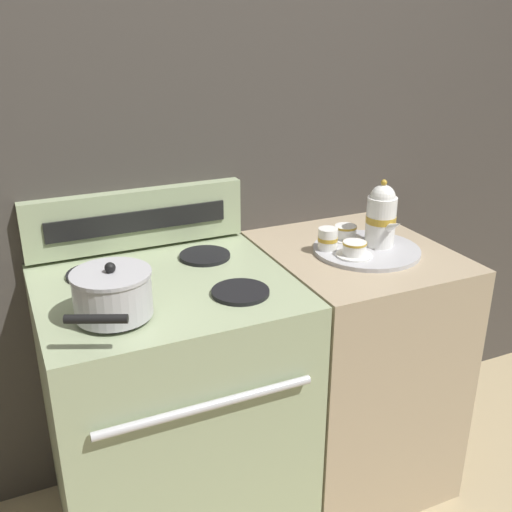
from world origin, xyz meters
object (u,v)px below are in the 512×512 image
at_px(creamer_jug, 328,239).
at_px(teacup_left, 354,249).
at_px(stove, 173,410).
at_px(serving_tray, 366,250).
at_px(saucepan, 112,294).
at_px(teacup_right, 345,232).
at_px(teapot, 382,216).

bearing_deg(creamer_jug, teacup_left, -61.81).
xyz_separation_m(stove, serving_tray, (0.68, -0.03, 0.45)).
relative_size(saucepan, serving_tray, 0.85).
distance_m(teacup_left, teacup_right, 0.16).
distance_m(saucepan, serving_tray, 0.87).
relative_size(saucepan, teacup_left, 2.58).
bearing_deg(teacup_right, serving_tray, -79.04).
relative_size(saucepan, creamer_jug, 4.17).
bearing_deg(teacup_right, stove, -173.48).
bearing_deg(stove, creamer_jug, 1.91).
xyz_separation_m(teapot, creamer_jug, (-0.18, 0.04, -0.07)).
distance_m(teacup_left, creamer_jug, 0.10).
bearing_deg(saucepan, teacup_right, 15.03).
xyz_separation_m(saucepan, teacup_left, (0.78, 0.08, -0.03)).
xyz_separation_m(saucepan, teacup_right, (0.84, 0.23, -0.03)).
xyz_separation_m(teapot, teacup_right, (-0.07, 0.10, -0.08)).
xyz_separation_m(stove, teacup_left, (0.60, -0.07, 0.48)).
xyz_separation_m(teacup_left, teacup_right, (0.06, 0.14, 0.00)).
height_order(stove, teacup_left, teacup_left).
bearing_deg(teapot, teacup_left, -159.79).
distance_m(teapot, creamer_jug, 0.19).
xyz_separation_m(stove, teapot, (0.73, -0.02, 0.56)).
relative_size(serving_tray, teacup_right, 3.04).
height_order(serving_tray, teacup_left, teacup_left).
distance_m(stove, creamer_jug, 0.74).
relative_size(stove, teapot, 4.02).
bearing_deg(stove, saucepan, -139.88).
relative_size(stove, saucepan, 3.02).
bearing_deg(serving_tray, teapot, 6.24).
distance_m(saucepan, creamer_jug, 0.75).
bearing_deg(serving_tray, saucepan, -171.84).
distance_m(saucepan, teapot, 0.92).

